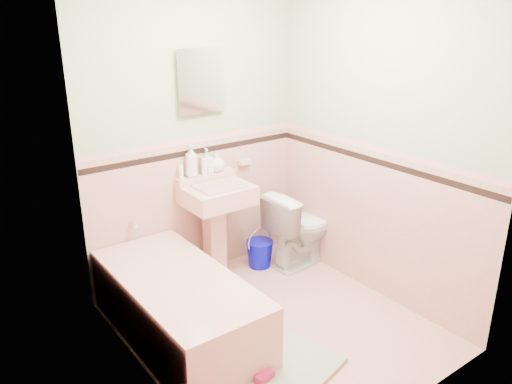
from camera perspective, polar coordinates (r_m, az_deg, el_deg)
floor at (r=3.95m, az=2.24°, el=-14.79°), size 2.20×2.20×0.00m
wall_back at (r=4.28m, az=-6.85°, el=6.28°), size 2.50×0.00×2.50m
wall_front at (r=2.69m, az=17.46°, el=-2.87°), size 2.50×0.00×2.50m
wall_left at (r=2.90m, az=-13.00°, el=-0.73°), size 0.00×2.50×2.50m
wall_right at (r=4.08m, az=13.54°, el=5.20°), size 0.00×2.50×2.50m
wainscot_back at (r=4.46m, az=-6.44°, el=-1.88°), size 2.00×0.00×2.00m
wainscot_front at (r=3.00m, az=15.96°, el=-14.34°), size 2.00×0.00×2.00m
wainscot_left at (r=3.19m, az=-11.88°, el=-11.67°), size 0.00×2.20×2.20m
wainscot_right at (r=4.28m, az=12.74°, el=-3.26°), size 0.00×2.20×2.20m
accent_back at (r=4.29m, az=-6.66°, el=4.55°), size 2.00×0.00×2.00m
accent_front at (r=2.75m, az=16.89°, el=-5.26°), size 2.00×0.00×2.00m
accent_left at (r=2.96m, az=-12.48°, el=-3.02°), size 0.00×2.20×2.20m
accent_right at (r=4.10m, az=13.23°, el=3.42°), size 0.00×2.20×2.20m
cap_back at (r=4.27m, az=-6.72°, el=5.84°), size 2.00×0.00×2.00m
cap_front at (r=2.71m, az=17.10°, el=-3.34°), size 2.00×0.00×2.00m
cap_left at (r=2.92m, az=-12.63°, el=-1.21°), size 0.00×2.20×2.20m
cap_right at (r=4.08m, az=13.34°, el=4.76°), size 0.00×2.20×2.20m
bathtub at (r=3.77m, az=-8.65°, el=-12.79°), size 0.70×1.50×0.45m
tub_faucet at (r=4.17m, az=-13.67°, el=-3.54°), size 0.04×0.12×0.04m
sink at (r=4.37m, az=-4.26°, el=-4.67°), size 0.55×0.48×0.86m
sink_faucet at (r=4.30m, az=-5.45°, el=2.25°), size 0.02×0.02×0.10m
medicine_cabinet at (r=4.19m, az=-6.30°, el=12.29°), size 0.36×0.04×0.45m
soap_dish at (r=4.57m, az=-1.34°, el=3.40°), size 0.12×0.07×0.04m
soap_bottle_left at (r=4.24m, az=-7.29°, el=3.48°), size 0.14×0.14×0.27m
soap_bottle_mid at (r=4.31m, az=-5.59°, el=3.46°), size 0.12×0.12×0.22m
soap_bottle_right at (r=4.37m, az=-4.43°, el=3.42°), size 0.15×0.15×0.17m
tube at (r=4.21m, az=-8.43°, el=2.23°), size 0.04×0.04×0.12m
toilet at (r=4.69m, az=5.21°, el=-3.94°), size 0.72×0.44×0.72m
bucket at (r=4.70m, az=0.41°, el=-6.93°), size 0.28×0.28×0.25m
bath_mat at (r=3.51m, az=2.91°, el=-19.68°), size 0.90×0.71×0.03m
shoe at (r=3.41m, az=0.96°, el=-20.03°), size 0.14×0.09×0.05m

